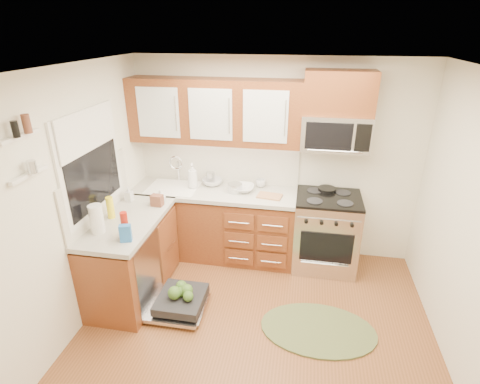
% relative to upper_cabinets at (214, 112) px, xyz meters
% --- Properties ---
extents(floor, '(3.50, 3.50, 0.00)m').
position_rel_upper_cabinets_xyz_m(floor, '(0.73, -1.57, -1.88)').
color(floor, brown).
rests_on(floor, ground).
extents(ceiling, '(3.50, 3.50, 0.00)m').
position_rel_upper_cabinets_xyz_m(ceiling, '(0.73, -1.57, 0.62)').
color(ceiling, white).
rests_on(ceiling, ground).
extents(wall_back, '(3.50, 0.04, 2.50)m').
position_rel_upper_cabinets_xyz_m(wall_back, '(0.73, 0.18, -0.62)').
color(wall_back, silver).
rests_on(wall_back, ground).
extents(wall_left, '(0.04, 3.50, 2.50)m').
position_rel_upper_cabinets_xyz_m(wall_left, '(-1.02, -1.57, -0.62)').
color(wall_left, silver).
rests_on(wall_left, ground).
extents(base_cabinet_back, '(2.05, 0.60, 0.85)m').
position_rel_upper_cabinets_xyz_m(base_cabinet_back, '(0.00, -0.12, -1.45)').
color(base_cabinet_back, '#5F2415').
rests_on(base_cabinet_back, ground).
extents(base_cabinet_left, '(0.60, 1.25, 0.85)m').
position_rel_upper_cabinets_xyz_m(base_cabinet_left, '(-0.72, -1.05, -1.45)').
color(base_cabinet_left, '#5F2415').
rests_on(base_cabinet_left, ground).
extents(countertop_back, '(2.07, 0.64, 0.05)m').
position_rel_upper_cabinets_xyz_m(countertop_back, '(0.00, -0.14, -0.97)').
color(countertop_back, '#B7B4A7').
rests_on(countertop_back, base_cabinet_back).
extents(countertop_left, '(0.64, 1.27, 0.05)m').
position_rel_upper_cabinets_xyz_m(countertop_left, '(-0.71, -1.05, -0.97)').
color(countertop_left, '#B7B4A7').
rests_on(countertop_left, base_cabinet_left).
extents(backsplash_back, '(2.05, 0.02, 0.57)m').
position_rel_upper_cabinets_xyz_m(backsplash_back, '(0.00, 0.16, -0.67)').
color(backsplash_back, beige).
rests_on(backsplash_back, ground).
extents(backsplash_left, '(0.02, 1.25, 0.57)m').
position_rel_upper_cabinets_xyz_m(backsplash_left, '(-1.01, -1.05, -0.67)').
color(backsplash_left, beige).
rests_on(backsplash_left, ground).
extents(upper_cabinets, '(2.05, 0.35, 0.75)m').
position_rel_upper_cabinets_xyz_m(upper_cabinets, '(0.00, 0.00, 0.00)').
color(upper_cabinets, '#5F2415').
rests_on(upper_cabinets, ground).
extents(cabinet_over_mw, '(0.76, 0.35, 0.47)m').
position_rel_upper_cabinets_xyz_m(cabinet_over_mw, '(1.41, 0.00, 0.26)').
color(cabinet_over_mw, '#5F2415').
rests_on(cabinet_over_mw, ground).
extents(range, '(0.76, 0.64, 0.95)m').
position_rel_upper_cabinets_xyz_m(range, '(1.41, -0.15, -1.40)').
color(range, silver).
rests_on(range, ground).
extents(microwave, '(0.76, 0.38, 0.40)m').
position_rel_upper_cabinets_xyz_m(microwave, '(1.41, -0.02, -0.18)').
color(microwave, silver).
rests_on(microwave, ground).
extents(sink, '(0.62, 0.50, 0.26)m').
position_rel_upper_cabinets_xyz_m(sink, '(-0.52, -0.16, -1.07)').
color(sink, white).
rests_on(sink, ground).
extents(dishwasher, '(0.70, 0.60, 0.20)m').
position_rel_upper_cabinets_xyz_m(dishwasher, '(-0.13, -1.27, -1.77)').
color(dishwasher, silver).
rests_on(dishwasher, ground).
extents(window, '(0.03, 1.05, 1.05)m').
position_rel_upper_cabinets_xyz_m(window, '(-1.01, -1.07, -0.32)').
color(window, white).
rests_on(window, ground).
extents(window_blind, '(0.02, 0.96, 0.40)m').
position_rel_upper_cabinets_xyz_m(window_blind, '(-0.98, -1.07, 0.00)').
color(window_blind, white).
rests_on(window_blind, ground).
extents(shelf_upper, '(0.04, 0.40, 0.03)m').
position_rel_upper_cabinets_xyz_m(shelf_upper, '(-0.99, -1.92, 0.17)').
color(shelf_upper, white).
rests_on(shelf_upper, ground).
extents(shelf_lower, '(0.04, 0.40, 0.03)m').
position_rel_upper_cabinets_xyz_m(shelf_lower, '(-0.99, -1.92, -0.12)').
color(shelf_lower, white).
rests_on(shelf_lower, ground).
extents(rug, '(1.16, 0.76, 0.02)m').
position_rel_upper_cabinets_xyz_m(rug, '(1.34, -1.32, -1.86)').
color(rug, '#566439').
rests_on(rug, ground).
extents(skillet, '(0.29, 0.29, 0.04)m').
position_rel_upper_cabinets_xyz_m(skillet, '(1.38, 0.03, -0.90)').
color(skillet, black).
rests_on(skillet, range).
extents(stock_pot, '(0.19, 0.19, 0.11)m').
position_rel_upper_cabinets_xyz_m(stock_pot, '(0.27, -0.15, -0.90)').
color(stock_pot, silver).
rests_on(stock_pot, countertop_back).
extents(cutting_board, '(0.31, 0.22, 0.02)m').
position_rel_upper_cabinets_xyz_m(cutting_board, '(0.71, -0.21, -0.94)').
color(cutting_board, '#A3744A').
rests_on(cutting_board, countertop_back).
extents(canister, '(0.13, 0.13, 0.17)m').
position_rel_upper_cabinets_xyz_m(canister, '(-0.08, 0.02, -0.86)').
color(canister, silver).
rests_on(canister, countertop_back).
extents(paper_towel_roll, '(0.16, 0.16, 0.29)m').
position_rel_upper_cabinets_xyz_m(paper_towel_roll, '(-0.88, -1.34, -0.80)').
color(paper_towel_roll, white).
rests_on(paper_towel_roll, countertop_left).
extents(mustard_bottle, '(0.09, 0.09, 0.24)m').
position_rel_upper_cabinets_xyz_m(mustard_bottle, '(-0.90, -1.04, -0.83)').
color(mustard_bottle, yellow).
rests_on(mustard_bottle, countertop_left).
extents(red_bottle, '(0.09, 0.09, 0.26)m').
position_rel_upper_cabinets_xyz_m(red_bottle, '(-0.56, -1.38, -0.82)').
color(red_bottle, '#A61B0D').
rests_on(red_bottle, countertop_left).
extents(wooden_box, '(0.14, 0.10, 0.13)m').
position_rel_upper_cabinets_xyz_m(wooden_box, '(-0.52, -0.68, -0.89)').
color(wooden_box, brown).
rests_on(wooden_box, countertop_left).
extents(blue_carton, '(0.12, 0.09, 0.17)m').
position_rel_upper_cabinets_xyz_m(blue_carton, '(-0.52, -1.46, -0.86)').
color(blue_carton, '#2766B6').
rests_on(blue_carton, countertop_left).
extents(bowl_a, '(0.30, 0.30, 0.07)m').
position_rel_upper_cabinets_xyz_m(bowl_a, '(0.35, -0.10, -0.91)').
color(bowl_a, '#999999').
rests_on(bowl_a, countertop_back).
extents(bowl_b, '(0.31, 0.31, 0.08)m').
position_rel_upper_cabinets_xyz_m(bowl_b, '(-0.06, 0.03, -0.91)').
color(bowl_b, '#999999').
rests_on(bowl_b, countertop_back).
extents(cup, '(0.15, 0.15, 0.10)m').
position_rel_upper_cabinets_xyz_m(cup, '(0.56, 0.07, -0.90)').
color(cup, '#999999').
rests_on(cup, countertop_back).
extents(soap_bottle_a, '(0.15, 0.15, 0.32)m').
position_rel_upper_cabinets_xyz_m(soap_bottle_a, '(-0.27, -0.11, -0.79)').
color(soap_bottle_a, '#999999').
rests_on(soap_bottle_a, countertop_back).
extents(soap_bottle_b, '(0.08, 0.09, 0.17)m').
position_rel_upper_cabinets_xyz_m(soap_bottle_b, '(-0.90, -0.61, -0.86)').
color(soap_bottle_b, '#999999').
rests_on(soap_bottle_b, countertop_left).
extents(soap_bottle_c, '(0.14, 0.14, 0.15)m').
position_rel_upper_cabinets_xyz_m(soap_bottle_c, '(-0.52, -0.57, -0.87)').
color(soap_bottle_c, '#999999').
rests_on(soap_bottle_c, countertop_left).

